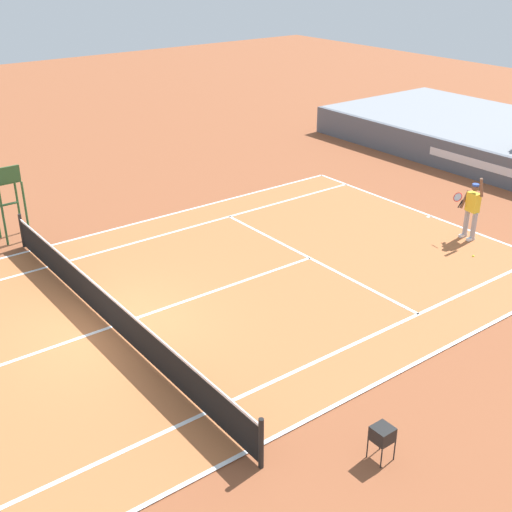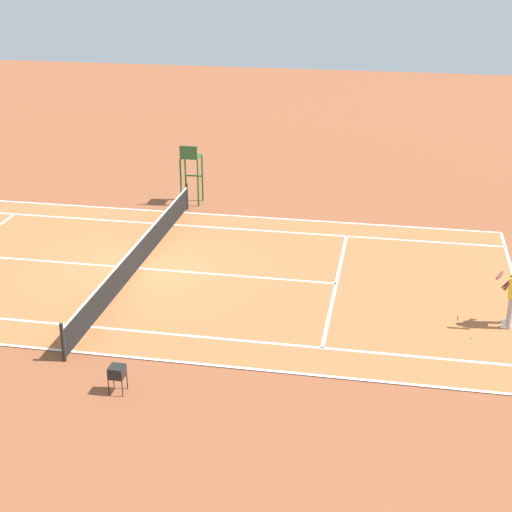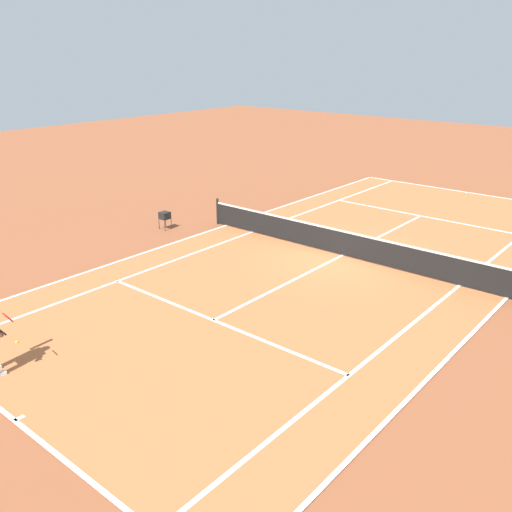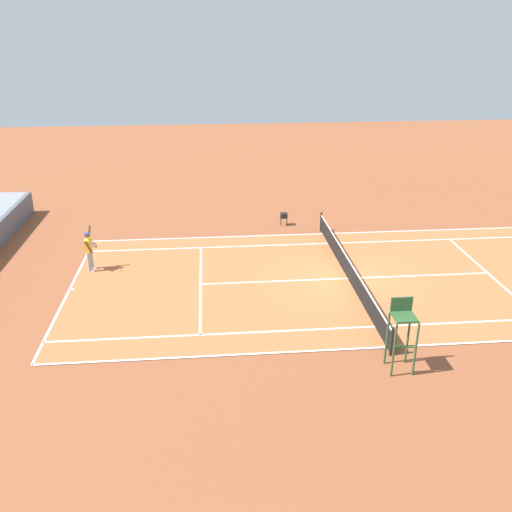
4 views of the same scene
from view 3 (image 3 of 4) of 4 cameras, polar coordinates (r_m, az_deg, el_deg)
name	(u,v)px [view 3 (image 3 of 4)]	position (r m, az deg, el deg)	size (l,w,h in m)	color
ground_plane	(342,256)	(19.39, 8.86, -0.01)	(80.00, 80.00, 0.00)	brown
court	(342,256)	(19.38, 8.87, 0.02)	(11.08, 23.88, 0.03)	#B76638
net	(343,242)	(19.21, 8.95, 1.45)	(11.98, 0.10, 1.07)	black
tennis_ball	(17,342)	(14.80, -23.45, -8.13)	(0.07, 0.07, 0.07)	#D1E533
ball_hopper	(165,215)	(22.24, -9.40, 4.17)	(0.36, 0.36, 0.70)	black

